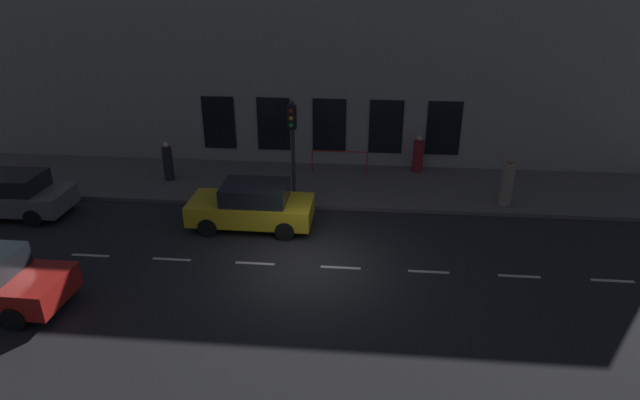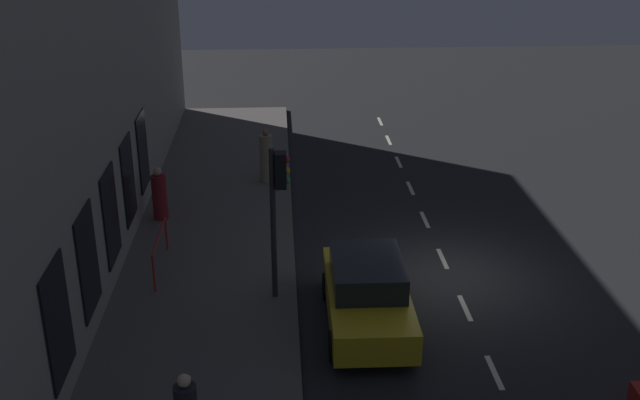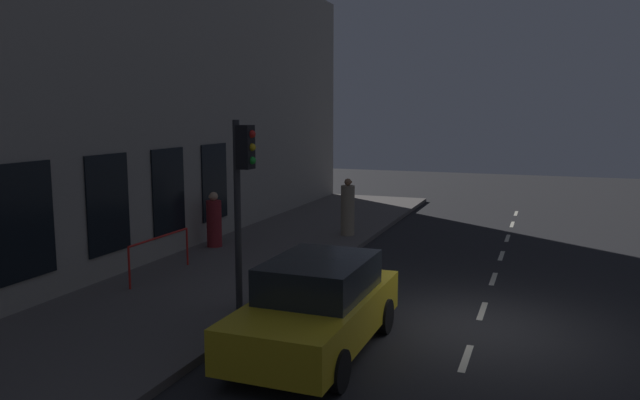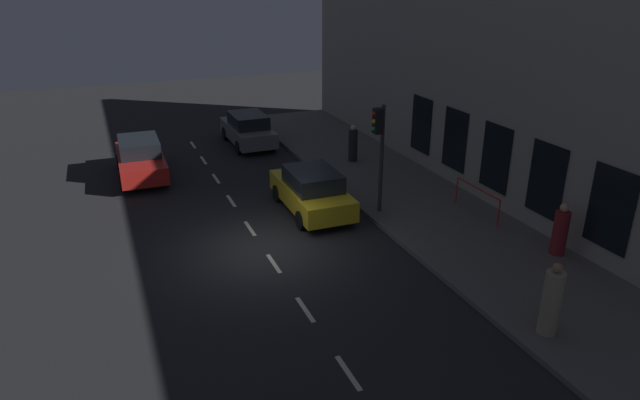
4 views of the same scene
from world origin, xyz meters
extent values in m
plane|color=#232326|center=(0.00, 0.00, 0.00)|extent=(60.00, 60.00, 0.00)
cube|color=#5B5654|center=(6.25, 0.00, 0.07)|extent=(4.50, 32.00, 0.15)
cube|color=gray|center=(8.80, 0.00, 4.47)|extent=(0.60, 32.00, 8.94)
cube|color=black|center=(8.47, -4.87, 1.92)|extent=(0.04, 1.44, 2.33)
cube|color=black|center=(8.47, -2.44, 1.92)|extent=(0.04, 1.44, 2.33)
cube|color=black|center=(8.47, 0.00, 1.92)|extent=(0.04, 1.44, 2.33)
cube|color=black|center=(8.47, 2.44, 1.92)|extent=(0.04, 1.44, 2.33)
cube|color=black|center=(8.47, 4.87, 1.92)|extent=(0.04, 1.44, 2.33)
cube|color=beige|center=(0.00, -14.00, 0.00)|extent=(0.12, 1.20, 0.01)
cube|color=beige|center=(0.00, -11.40, 0.00)|extent=(0.12, 1.20, 0.01)
cube|color=beige|center=(0.00, -8.80, 0.00)|extent=(0.12, 1.20, 0.01)
cube|color=beige|center=(0.00, -6.20, 0.00)|extent=(0.12, 1.20, 0.01)
cube|color=beige|center=(0.00, -3.60, 0.00)|extent=(0.12, 1.20, 0.01)
cube|color=beige|center=(0.00, -1.00, 0.00)|extent=(0.12, 1.20, 0.01)
cube|color=beige|center=(0.00, 1.60, 0.00)|extent=(0.12, 1.20, 0.01)
cube|color=beige|center=(0.00, 4.20, 0.00)|extent=(0.12, 1.20, 0.01)
cylinder|color=#2D2D30|center=(4.53, 1.02, 2.03)|extent=(0.13, 0.13, 3.75)
cube|color=black|center=(4.33, 1.02, 3.38)|extent=(0.26, 0.32, 0.84)
sphere|color=red|center=(4.19, 1.02, 3.63)|extent=(0.15, 0.15, 0.15)
sphere|color=gold|center=(4.19, 1.02, 3.38)|extent=(0.15, 0.15, 0.15)
sphere|color=green|center=(4.19, 1.02, 3.13)|extent=(0.15, 0.15, 0.15)
cube|color=gold|center=(2.43, 2.20, 0.63)|extent=(1.83, 4.18, 0.70)
cube|color=black|center=(2.43, 2.04, 1.28)|extent=(1.60, 2.18, 0.60)
cylinder|color=black|center=(1.61, 3.50, 0.32)|extent=(0.23, 0.64, 0.64)
cylinder|color=black|center=(3.28, 3.49, 0.32)|extent=(0.23, 0.64, 0.64)
cylinder|color=black|center=(1.58, 0.92, 0.32)|extent=(0.23, 0.64, 0.64)
cylinder|color=black|center=(3.26, 0.90, 0.32)|extent=(0.23, 0.64, 0.64)
cylinder|color=gray|center=(4.79, -6.80, 0.94)|extent=(0.60, 0.60, 1.59)
sphere|color=#936B4C|center=(4.79, -6.80, 1.85)|extent=(0.22, 0.22, 0.22)
cube|color=#936B4C|center=(4.70, -6.86, 1.85)|extent=(0.07, 0.07, 0.06)
sphere|color=beige|center=(6.03, 6.42, 1.64)|extent=(0.23, 0.23, 0.23)
cube|color=beige|center=(5.96, 6.33, 1.64)|extent=(0.08, 0.07, 0.07)
cylinder|color=maroon|center=(7.91, -3.83, 0.83)|extent=(0.58, 0.58, 1.35)
sphere|color=tan|center=(7.91, -3.83, 1.63)|extent=(0.25, 0.25, 0.25)
cube|color=tan|center=(7.96, -3.73, 1.63)|extent=(0.08, 0.07, 0.07)
cylinder|color=red|center=(7.45, -1.68, 0.62)|extent=(0.05, 0.05, 0.95)
cylinder|color=red|center=(7.45, 0.65, 0.62)|extent=(0.05, 0.05, 0.95)
cylinder|color=red|center=(7.45, -0.52, 1.10)|extent=(0.05, 2.33, 0.05)
camera|label=1|loc=(-13.47, -1.63, 8.27)|focal=29.48mm
camera|label=2|loc=(4.35, 17.09, 9.29)|focal=42.53mm
camera|label=3|loc=(-1.12, 11.52, 4.05)|focal=34.42mm
camera|label=4|loc=(-4.20, -14.94, 7.97)|focal=31.53mm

